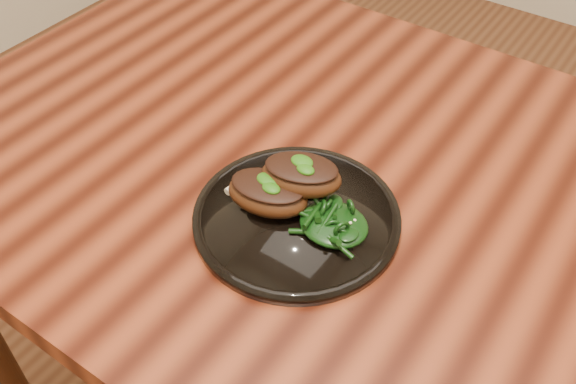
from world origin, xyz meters
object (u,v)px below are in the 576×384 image
(lamb_chop_front, at_px, (267,193))
(greens_heap, at_px, (334,221))
(desk, at_px, (468,276))
(plate, at_px, (297,218))

(lamb_chop_front, xyz_separation_m, greens_heap, (0.09, 0.01, -0.01))
(lamb_chop_front, bearing_deg, desk, 27.66)
(greens_heap, bearing_deg, lamb_chop_front, -171.15)
(lamb_chop_front, height_order, greens_heap, lamb_chop_front)
(plate, height_order, lamb_chop_front, lamb_chop_front)
(desk, xyz_separation_m, greens_heap, (-0.14, -0.11, 0.11))
(plate, height_order, greens_heap, greens_heap)
(desk, distance_m, plate, 0.24)
(plate, xyz_separation_m, greens_heap, (0.05, 0.00, 0.02))
(desk, xyz_separation_m, plate, (-0.19, -0.11, 0.09))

